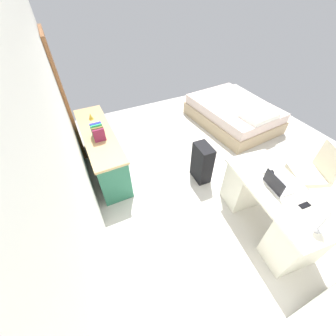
# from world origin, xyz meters

# --- Properties ---
(ground_plane) EXTENTS (5.60, 5.60, 0.00)m
(ground_plane) POSITION_xyz_m (0.00, 0.00, 0.00)
(ground_plane) COLOR beige
(wall_back) EXTENTS (4.60, 0.10, 2.81)m
(wall_back) POSITION_xyz_m (0.00, 2.12, 1.40)
(wall_back) COLOR silver
(wall_back) RESTS_ON ground_plane
(door_wooden) EXTENTS (0.88, 0.05, 2.04)m
(door_wooden) POSITION_xyz_m (1.75, 2.04, 1.02)
(door_wooden) COLOR brown
(door_wooden) RESTS_ON ground_plane
(desk) EXTENTS (1.51, 0.83, 0.74)m
(desk) POSITION_xyz_m (-1.26, 0.04, 0.39)
(desk) COLOR silver
(desk) RESTS_ON ground_plane
(office_chair) EXTENTS (0.60, 0.60, 0.94)m
(office_chair) POSITION_xyz_m (-1.12, -0.90, 0.42)
(office_chair) COLOR black
(office_chair) RESTS_ON ground_plane
(credenza) EXTENTS (1.80, 0.48, 0.76)m
(credenza) POSITION_xyz_m (0.89, 1.74, 0.38)
(credenza) COLOR #28664C
(credenza) RESTS_ON ground_plane
(bed) EXTENTS (2.00, 1.54, 0.58)m
(bed) POSITION_xyz_m (1.08, -1.26, 0.24)
(bed) COLOR tan
(bed) RESTS_ON ground_plane
(suitcase_black) EXTENTS (0.37, 0.24, 0.68)m
(suitcase_black) POSITION_xyz_m (-0.09, 0.34, 0.34)
(suitcase_black) COLOR black
(suitcase_black) RESTS_ON ground_plane
(laptop) EXTENTS (0.33, 0.26, 0.21)m
(laptop) POSITION_xyz_m (-1.20, 0.06, 0.79)
(laptop) COLOR #B7B7BC
(laptop) RESTS_ON desk
(computer_mouse) EXTENTS (0.07, 0.11, 0.03)m
(computer_mouse) POSITION_xyz_m (-0.95, -0.01, 0.76)
(computer_mouse) COLOR white
(computer_mouse) RESTS_ON desk
(cell_phone_near_laptop) EXTENTS (0.08, 0.14, 0.01)m
(cell_phone_near_laptop) POSITION_xyz_m (-1.55, -0.04, 0.75)
(cell_phone_near_laptop) COLOR black
(cell_phone_near_laptop) RESTS_ON desk
(cell_phone_by_mouse) EXTENTS (0.13, 0.15, 0.01)m
(cell_phone_by_mouse) POSITION_xyz_m (-0.97, -0.07, 0.75)
(cell_phone_by_mouse) COLOR black
(cell_phone_by_mouse) RESTS_ON desk
(desk_lamp) EXTENTS (0.16, 0.11, 0.34)m
(desk_lamp) POSITION_xyz_m (-1.77, 0.11, 1.00)
(desk_lamp) COLOR silver
(desk_lamp) RESTS_ON desk
(book_row) EXTENTS (0.24, 0.17, 0.22)m
(book_row) POSITION_xyz_m (0.74, 1.74, 0.86)
(book_row) COLOR maroon
(book_row) RESTS_ON credenza
(figurine_small) EXTENTS (0.08, 0.08, 0.11)m
(figurine_small) POSITION_xyz_m (1.34, 1.74, 0.81)
(figurine_small) COLOR gold
(figurine_small) RESTS_ON credenza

